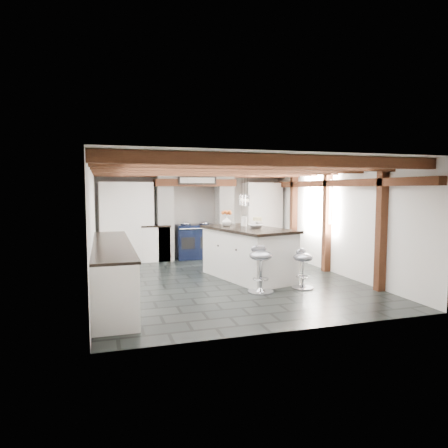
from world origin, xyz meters
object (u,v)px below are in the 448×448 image
object	(u,v)px
range_cooker	(195,241)
bar_stool_near	(302,264)
bar_stool_far	(261,263)
kitchen_island	(248,252)

from	to	relation	value
range_cooker	bar_stool_near	size ratio (longest dim) A/B	1.35
bar_stool_near	bar_stool_far	world-z (taller)	bar_stool_far
kitchen_island	bar_stool_near	world-z (taller)	kitchen_island
range_cooker	bar_stool_far	distance (m)	3.78
bar_stool_far	range_cooker	bearing A→B (deg)	94.80
range_cooker	kitchen_island	world-z (taller)	kitchen_island
bar_stool_near	range_cooker	bearing A→B (deg)	84.00
bar_stool_near	bar_stool_far	size ratio (longest dim) A/B	0.87
range_cooker	bar_stool_far	bearing A→B (deg)	-85.19
bar_stool_near	bar_stool_far	xyz separation A→B (m)	(-0.85, -0.05, 0.07)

